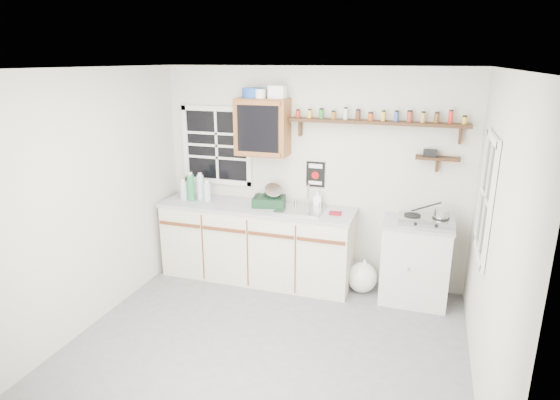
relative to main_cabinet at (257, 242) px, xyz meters
The scene contains 18 objects.
room 1.63m from the main_cabinet, 65.77° to the right, with size 3.64×3.24×2.54m.
main_cabinet is the anchor object (origin of this frame).
right_cabinet 1.84m from the main_cabinet, ahead, with size 0.73×0.57×0.91m.
sink 0.71m from the main_cabinet, ahead, with size 0.52×0.44×0.29m.
upper_cabinet 1.37m from the main_cabinet, 76.32° to the left, with size 0.60×0.32×0.65m.
upper_cabinet_clutter 1.75m from the main_cabinet, 78.64° to the left, with size 0.51×0.24×0.14m.
spice_shelf 1.98m from the main_cabinet, ahead, with size 1.91×0.18×0.35m.
secondary_shelf 2.25m from the main_cabinet, ahead, with size 0.45×0.16×0.24m.
warning_sign 1.08m from the main_cabinet, 24.36° to the left, with size 0.22×0.02×0.30m.
window_back 1.28m from the main_cabinet, 155.10° to the left, with size 0.93×0.03×0.98m.
window_right 2.68m from the main_cabinet, 17.55° to the right, with size 0.03×0.78×1.08m.
water_bottles 0.99m from the main_cabinet, behind, with size 0.39×0.13×0.35m.
dish_rack 0.57m from the main_cabinet, 18.11° to the left, with size 0.41×0.33×0.27m.
soap_bottle 0.91m from the main_cabinet, 17.07° to the left, with size 0.09×0.09×0.20m, color silver.
rag 1.05m from the main_cabinet, ahead, with size 0.14×0.12×0.02m, color maroon.
hotplate 1.97m from the main_cabinet, ahead, with size 0.58×0.32×0.08m.
saucepan 2.12m from the main_cabinet, ahead, with size 0.38×0.19×0.17m.
trash_bag 1.30m from the main_cabinet, ahead, with size 0.38×0.34×0.43m.
Camera 1 is at (1.28, -3.59, 2.57)m, focal length 30.00 mm.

